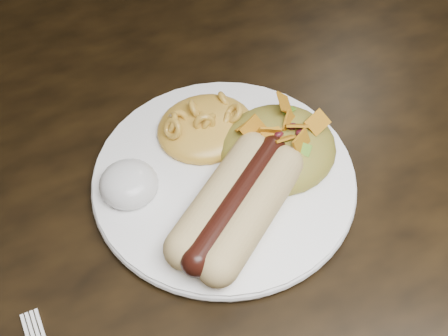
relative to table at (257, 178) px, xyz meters
name	(u,v)px	position (x,y,z in m)	size (l,w,h in m)	color
table	(257,178)	(0.00, 0.00, 0.00)	(1.60, 0.90, 0.75)	black
plate	(224,179)	(-0.06, -0.05, 0.10)	(0.22, 0.22, 0.01)	white
hotdog	(237,204)	(-0.07, -0.09, 0.12)	(0.11, 0.12, 0.03)	#CCBC79
mac_and_cheese	(206,119)	(-0.06, 0.00, 0.12)	(0.09, 0.08, 0.03)	gold
sour_cream	(128,179)	(-0.14, -0.03, 0.12)	(0.05, 0.05, 0.03)	silver
taco_salad	(279,140)	(-0.01, -0.05, 0.12)	(0.10, 0.10, 0.04)	#9D5D1C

